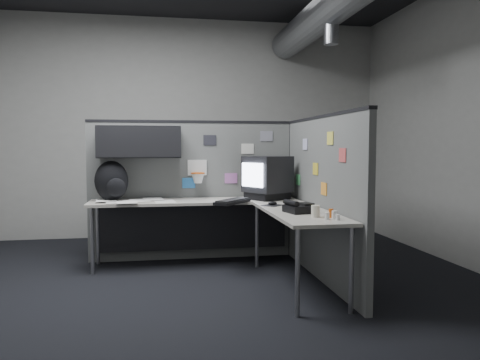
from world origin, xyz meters
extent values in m
cube|color=black|center=(0.00, 0.00, -0.01)|extent=(5.60, 5.60, 0.01)
cube|color=#9E9E99|center=(0.00, 2.80, 1.60)|extent=(5.60, 0.01, 3.20)
cube|color=#9E9E99|center=(0.00, -2.80, 1.60)|extent=(5.60, 0.01, 3.20)
cylinder|color=slate|center=(1.40, 0.80, 2.60)|extent=(0.16, 0.16, 0.30)
cube|color=#5B5D5B|center=(-0.08, 1.30, 0.80)|extent=(2.43, 0.06, 1.60)
cube|color=black|center=(-0.08, 1.30, 1.61)|extent=(2.43, 0.07, 0.03)
cube|color=black|center=(1.10, 1.30, 0.80)|extent=(0.07, 0.07, 1.60)
cube|color=black|center=(-0.70, 1.10, 1.38)|extent=(0.90, 0.35, 0.35)
cube|color=black|center=(-0.70, 0.93, 1.38)|extent=(0.90, 0.02, 0.33)
cube|color=silver|center=(-0.05, 1.26, 1.08)|extent=(0.22, 0.02, 0.18)
torus|color=#D85914|center=(-0.05, 1.17, 1.02)|extent=(0.16, 0.16, 0.01)
cone|color=white|center=(-0.05, 1.17, 0.96)|extent=(0.14, 0.14, 0.11)
cube|color=#D87F7F|center=(-0.95, 1.26, 1.02)|extent=(0.15, 0.01, 0.12)
cube|color=#26262D|center=(0.10, 1.26, 1.40)|extent=(0.15, 0.01, 0.12)
cube|color=#B266B2|center=(0.35, 1.26, 0.95)|extent=(0.15, 0.01, 0.12)
cube|color=silver|center=(0.55, 1.26, 1.30)|extent=(0.15, 0.01, 0.12)
cube|color=gray|center=(0.78, 1.26, 1.45)|extent=(0.15, 0.01, 0.12)
cube|color=#337FCC|center=(-0.15, 1.26, 0.90)|extent=(0.15, 0.01, 0.12)
cube|color=#5B5D5B|center=(1.10, 0.22, 0.80)|extent=(0.06, 2.23, 1.60)
cube|color=black|center=(1.10, 0.22, 1.61)|extent=(0.07, 2.23, 0.03)
cube|color=silver|center=(1.06, 0.65, 1.35)|extent=(0.01, 0.15, 0.12)
cube|color=gold|center=(1.06, 0.30, 1.10)|extent=(0.01, 0.15, 0.12)
cube|color=#E5D84C|center=(1.06, -0.10, 1.40)|extent=(0.01, 0.15, 0.12)
cube|color=#4CB266|center=(1.06, 0.90, 0.95)|extent=(0.01, 0.15, 0.12)
cube|color=#CC4C4C|center=(1.06, -0.40, 1.25)|extent=(0.01, 0.15, 0.12)
cube|color=orange|center=(1.06, 0.05, 0.92)|extent=(0.01, 0.15, 0.12)
cube|color=#AEA99D|center=(-0.10, 0.98, 0.71)|extent=(2.30, 0.56, 0.03)
cube|color=#AEA99D|center=(0.78, -0.07, 0.71)|extent=(0.56, 1.55, 0.03)
cube|color=black|center=(-0.10, 1.20, 0.40)|extent=(2.18, 0.02, 0.55)
cylinder|color=gray|center=(-1.18, 0.76, 0.35)|extent=(0.04, 0.04, 0.70)
cylinder|color=gray|center=(-1.18, 1.20, 0.35)|extent=(0.04, 0.04, 0.70)
cylinder|color=gray|center=(0.56, 0.76, 0.35)|extent=(0.04, 0.04, 0.70)
cylinder|color=gray|center=(0.56, -0.78, 0.35)|extent=(0.04, 0.04, 0.70)
cylinder|color=gray|center=(1.00, -0.78, 0.35)|extent=(0.04, 0.04, 0.70)
cube|color=black|center=(0.72, 0.94, 0.77)|extent=(0.53, 0.51, 0.08)
cube|color=black|center=(0.72, 0.94, 1.01)|extent=(0.58, 0.58, 0.41)
cube|color=silver|center=(0.52, 0.83, 1.01)|extent=(0.18, 0.29, 0.26)
cube|color=black|center=(0.27, 0.61, 0.75)|extent=(0.44, 0.49, 0.03)
cube|color=black|center=(0.27, 0.61, 0.77)|extent=(0.40, 0.44, 0.01)
cube|color=black|center=(0.64, 0.36, 0.73)|extent=(0.25, 0.25, 0.01)
ellipsoid|color=black|center=(0.64, 0.36, 0.75)|extent=(0.09, 0.07, 0.04)
cube|color=black|center=(0.75, -0.18, 0.76)|extent=(0.27, 0.28, 0.07)
cylinder|color=black|center=(0.67, -0.18, 0.82)|extent=(0.10, 0.22, 0.05)
cube|color=black|center=(0.82, -0.18, 0.81)|extent=(0.13, 0.15, 0.02)
cylinder|color=silver|center=(0.93, -0.58, 0.76)|extent=(0.05, 0.05, 0.07)
cylinder|color=silver|center=(0.86, -0.61, 0.76)|extent=(0.05, 0.05, 0.06)
cylinder|color=silver|center=(0.93, -0.66, 0.75)|extent=(0.04, 0.04, 0.05)
cylinder|color=#D85914|center=(0.92, -0.53, 0.77)|extent=(0.05, 0.05, 0.08)
cylinder|color=beige|center=(0.81, -0.46, 0.78)|extent=(0.09, 0.09, 0.10)
cube|color=white|center=(-0.43, 0.89, 0.73)|extent=(0.25, 0.32, 0.00)
cube|color=white|center=(-0.70, 1.01, 0.73)|extent=(0.25, 0.33, 0.00)
cube|color=white|center=(-0.94, 0.88, 0.74)|extent=(0.25, 0.33, 0.00)
cube|color=white|center=(-0.56, 1.08, 0.74)|extent=(0.25, 0.33, 0.00)
cube|color=white|center=(-0.83, 0.81, 0.74)|extent=(0.25, 0.33, 0.00)
cube|color=white|center=(-1.06, 0.99, 0.75)|extent=(0.25, 0.32, 0.00)
ellipsoid|color=black|center=(-1.00, 1.05, 0.95)|extent=(0.38, 0.29, 0.44)
ellipsoid|color=black|center=(-0.94, 0.91, 0.89)|extent=(0.21, 0.13, 0.20)
camera|label=1|loc=(-0.48, -4.20, 1.32)|focal=35.00mm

